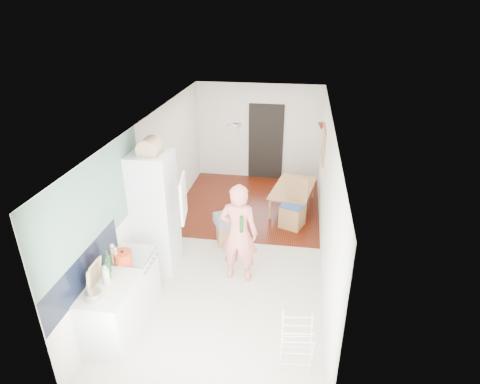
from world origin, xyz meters
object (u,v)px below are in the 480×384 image
(person, at_px, (239,225))
(dining_table, at_px, (294,200))
(dining_chair, at_px, (293,204))
(stool, at_px, (226,233))
(drying_rack, at_px, (296,347))

(person, bearing_deg, dining_table, -103.22)
(person, xyz_separation_m, dining_chair, (0.84, 1.88, -0.52))
(dining_chair, bearing_deg, stool, -125.11)
(dining_table, relative_size, drying_rack, 1.68)
(person, bearing_deg, drying_rack, 123.99)
(drying_rack, bearing_deg, dining_table, 85.25)
(dining_chair, height_order, drying_rack, dining_chair)
(dining_table, distance_m, stool, 2.07)
(dining_table, relative_size, stool, 2.88)
(dining_chair, bearing_deg, person, -92.70)
(dining_chair, bearing_deg, drying_rack, -65.73)
(person, distance_m, dining_table, 2.94)
(stool, relative_size, drying_rack, 0.58)
(dining_table, bearing_deg, stool, 153.05)
(dining_chair, distance_m, stool, 1.53)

